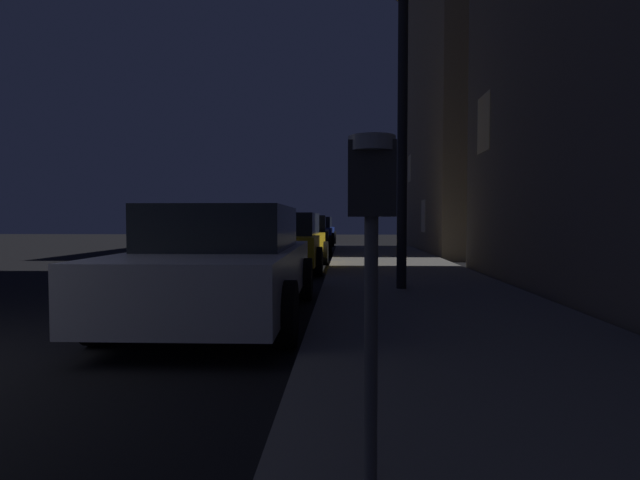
{
  "coord_description": "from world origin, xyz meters",
  "views": [
    {
      "loc": [
        4.39,
        -2.81,
        1.24
      ],
      "look_at": [
        4.19,
        0.9,
        1.09
      ],
      "focal_mm": 27.04,
      "sensor_mm": 36.0,
      "label": 1
    }
  ],
  "objects_px": {
    "car_yellow_cab": "(284,241)",
    "street_lamp": "(403,79)",
    "car_black": "(304,235)",
    "parking_meter": "(371,224)",
    "car_blue": "(315,231)",
    "car_white": "(225,262)"
  },
  "relations": [
    {
      "from": "car_yellow_cab",
      "to": "car_black",
      "type": "xyz_separation_m",
      "value": [
        0.0,
        5.76,
        -0.01
      ]
    },
    {
      "from": "car_yellow_cab",
      "to": "street_lamp",
      "type": "bearing_deg",
      "value": -60.28
    },
    {
      "from": "parking_meter",
      "to": "car_yellow_cab",
      "type": "xyz_separation_m",
      "value": [
        -1.64,
        10.15,
        -0.51
      ]
    },
    {
      "from": "car_black",
      "to": "parking_meter",
      "type": "bearing_deg",
      "value": -84.11
    },
    {
      "from": "parking_meter",
      "to": "car_blue",
      "type": "xyz_separation_m",
      "value": [
        -1.64,
        22.61,
        -0.53
      ]
    },
    {
      "from": "car_black",
      "to": "street_lamp",
      "type": "xyz_separation_m",
      "value": [
        2.45,
        -10.04,
        2.79
      ]
    },
    {
      "from": "car_white",
      "to": "car_black",
      "type": "height_order",
      "value": "same"
    },
    {
      "from": "parking_meter",
      "to": "car_blue",
      "type": "relative_size",
      "value": 0.32
    },
    {
      "from": "car_white",
      "to": "car_blue",
      "type": "xyz_separation_m",
      "value": [
        0.0,
        18.47,
        -0.01
      ]
    },
    {
      "from": "street_lamp",
      "to": "car_blue",
      "type": "bearing_deg",
      "value": 98.31
    },
    {
      "from": "car_white",
      "to": "car_blue",
      "type": "distance_m",
      "value": 18.47
    },
    {
      "from": "parking_meter",
      "to": "car_white",
      "type": "distance_m",
      "value": 4.49
    },
    {
      "from": "car_white",
      "to": "car_yellow_cab",
      "type": "height_order",
      "value": "same"
    },
    {
      "from": "car_yellow_cab",
      "to": "street_lamp",
      "type": "xyz_separation_m",
      "value": [
        2.45,
        -4.29,
        2.78
      ]
    },
    {
      "from": "car_black",
      "to": "street_lamp",
      "type": "height_order",
      "value": "street_lamp"
    },
    {
      "from": "parking_meter",
      "to": "car_yellow_cab",
      "type": "height_order",
      "value": "parking_meter"
    },
    {
      "from": "car_white",
      "to": "street_lamp",
      "type": "xyz_separation_m",
      "value": [
        2.45,
        1.71,
        2.79
      ]
    },
    {
      "from": "car_yellow_cab",
      "to": "street_lamp",
      "type": "distance_m",
      "value": 5.66
    },
    {
      "from": "car_blue",
      "to": "street_lamp",
      "type": "bearing_deg",
      "value": -81.69
    },
    {
      "from": "parking_meter",
      "to": "street_lamp",
      "type": "distance_m",
      "value": 6.34
    },
    {
      "from": "car_black",
      "to": "car_blue",
      "type": "relative_size",
      "value": 0.94
    },
    {
      "from": "car_yellow_cab",
      "to": "car_blue",
      "type": "height_order",
      "value": "same"
    }
  ]
}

